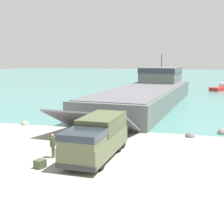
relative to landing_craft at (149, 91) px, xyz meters
The scene contains 13 objects.
ground_plane 25.71m from the landing_craft, 88.11° to the right, with size 240.00×240.00×0.00m, color #9E998E.
water_surface 70.55m from the landing_craft, 89.31° to the left, with size 240.00×180.00×0.01m, color #477F7A.
landing_craft is the anchor object (origin of this frame).
military_truck 28.09m from the landing_craft, 88.67° to the right, with size 2.79×7.67×2.81m.
soldier_on_ramp 29.11m from the landing_craft, 94.48° to the right, with size 0.25×0.44×1.74m.
moored_boat_a 40.95m from the landing_craft, 96.52° to the left, with size 7.67×5.10×1.50m.
moored_boat_b 28.07m from the landing_craft, 62.84° to the left, with size 6.34×7.72×1.61m.
moored_boat_c 28.27m from the landing_craft, 95.96° to the left, with size 2.92×5.79×1.27m.
cargo_crate 31.25m from the landing_craft, 93.97° to the right, with size 0.55×0.66×0.55m, color #3D4C33.
shoreline_rock_a 22.17m from the landing_craft, 117.38° to the right, with size 0.88×0.88×0.88m, color gray.
shoreline_rock_b 20.82m from the landing_craft, 61.63° to the right, with size 1.09×1.09×1.09m, color gray.
shoreline_rock_c 21.50m from the landing_craft, 71.24° to the right, with size 0.89×0.89×0.89m, color #66605B.
shoreline_rock_d 19.79m from the landing_craft, 106.54° to the right, with size 0.69×0.69×0.69m, color gray.
Camera 1 is at (6.58, -22.68, 6.94)m, focal length 50.00 mm.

